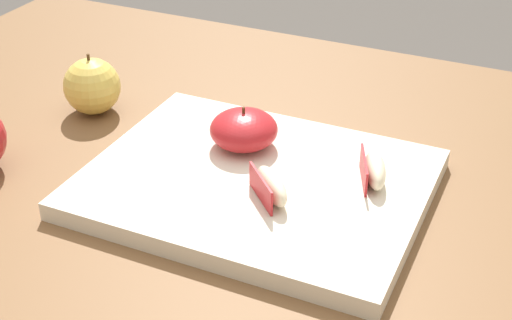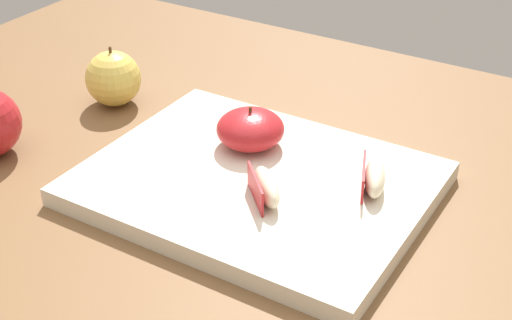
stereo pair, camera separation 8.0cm
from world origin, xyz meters
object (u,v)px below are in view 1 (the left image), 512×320
apple_half_skin_up (244,129)px  cutting_board (256,184)px  apple_wedge_near_knife (374,170)px  whole_apple_golden (92,86)px  apple_wedge_back (271,186)px

apple_half_skin_up → cutting_board: bearing=-53.0°
cutting_board → apple_half_skin_up: bearing=127.0°
apple_wedge_near_knife → whole_apple_golden: 0.40m
apple_wedge_back → apple_wedge_near_knife: 0.12m
apple_half_skin_up → whole_apple_golden: (-0.24, 0.03, -0.01)m
cutting_board → whole_apple_golden: (-0.28, 0.09, 0.03)m
apple_half_skin_up → apple_wedge_near_knife: 0.16m
cutting_board → apple_wedge_near_knife: size_ratio=5.17×
apple_wedge_near_knife → whole_apple_golden: whole_apple_golden is taller
apple_half_skin_up → apple_wedge_back: 0.11m
cutting_board → apple_wedge_back: apple_wedge_back is taller
apple_wedge_back → apple_wedge_near_knife: same height
apple_wedge_back → apple_half_skin_up: bearing=129.8°
apple_wedge_near_knife → whole_apple_golden: (-0.40, 0.04, 0.00)m
whole_apple_golden → apple_half_skin_up: bearing=-7.9°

